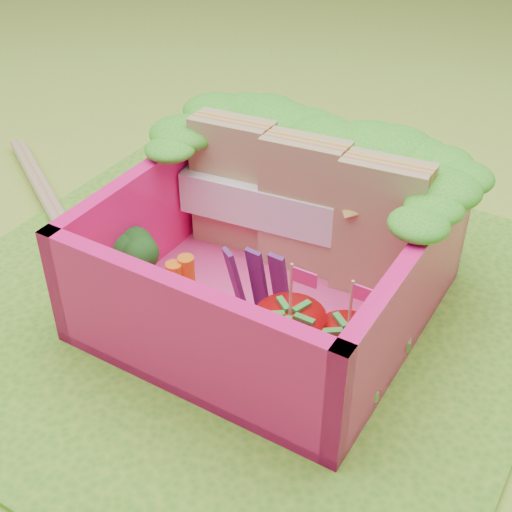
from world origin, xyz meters
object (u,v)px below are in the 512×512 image
at_px(strawberry_left, 289,341).
at_px(chopsticks, 60,221).
at_px(broccoli, 138,261).
at_px(strawberry_right, 345,356).
at_px(bento_box, 270,256).
at_px(sandwich_stack, 304,207).

relative_size(strawberry_left, chopsticks, 0.29).
distance_m(broccoli, strawberry_left, 0.80).
distance_m(strawberry_right, chopsticks, 1.79).
distance_m(bento_box, chopsticks, 1.28).
bearing_deg(chopsticks, strawberry_left, -12.40).
distance_m(bento_box, broccoli, 0.58).
height_order(bento_box, chopsticks, bento_box).
bearing_deg(strawberry_right, sandwich_stack, 130.30).
xyz_separation_m(bento_box, strawberry_right, (0.50, -0.29, -0.09)).
relative_size(broccoli, chopsticks, 0.18).
bearing_deg(broccoli, bento_box, 26.36).
relative_size(sandwich_stack, chopsticks, 0.67).
height_order(bento_box, strawberry_right, bento_box).
bearing_deg(strawberry_left, bento_box, 129.97).
distance_m(broccoli, strawberry_right, 1.01).
height_order(broccoli, strawberry_left, strawberry_left).
height_order(bento_box, sandwich_stack, sandwich_stack).
height_order(bento_box, strawberry_left, strawberry_left).
bearing_deg(broccoli, chopsticks, 161.17).
xyz_separation_m(bento_box, strawberry_left, (0.28, -0.34, -0.08)).
relative_size(bento_box, strawberry_right, 2.63).
distance_m(broccoli, chopsticks, 0.81).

